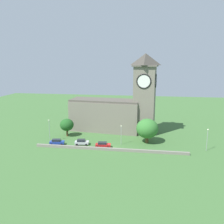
{
  "coord_description": "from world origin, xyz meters",
  "views": [
    {
      "loc": [
        10.98,
        -68.73,
        26.65
      ],
      "look_at": [
        -0.78,
        7.68,
        9.88
      ],
      "focal_mm": 37.87,
      "sensor_mm": 36.0,
      "label": 1
    }
  ],
  "objects": [
    {
      "name": "streetlamp_central",
      "position": [
        29.0,
        2.34,
        4.58
      ],
      "size": [
        0.44,
        0.44,
        6.83
      ],
      "color": "#9EA0A5",
      "rests_on": "ground"
    },
    {
      "name": "streetlamp_west_end",
      "position": [
        -21.08,
        2.59,
        5.07
      ],
      "size": [
        0.44,
        0.44,
        7.7
      ],
      "color": "#9EA0A5",
      "rests_on": "ground"
    },
    {
      "name": "tree_by_tower",
      "position": [
        -17.46,
        9.52,
        4.21
      ],
      "size": [
        4.88,
        4.88,
        6.44
      ],
      "color": "brown",
      "rests_on": "ground"
    },
    {
      "name": "car_blue",
      "position": [
        -17.76,
        0.4,
        0.94
      ],
      "size": [
        4.87,
        2.66,
        1.86
      ],
      "color": "#233D9E",
      "rests_on": "ground"
    },
    {
      "name": "quay_barrier",
      "position": [
        0.0,
        -2.05,
        0.42
      ],
      "size": [
        46.88,
        0.7,
        0.84
      ],
      "primitive_type": "cube",
      "color": "gray",
      "rests_on": "ground"
    },
    {
      "name": "car_red",
      "position": [
        -2.55,
        0.34,
        0.88
      ],
      "size": [
        4.95,
        2.57,
        1.73
      ],
      "color": "red",
      "rests_on": "ground"
    },
    {
      "name": "ground_plane",
      "position": [
        0.0,
        15.0,
        0.0
      ],
      "size": [
        200.0,
        200.0,
        0.0
      ],
      "primitive_type": "plane",
      "color": "#3D6633"
    },
    {
      "name": "church",
      "position": [
        0.05,
        18.56,
        9.22
      ],
      "size": [
        33.38,
        12.23,
        29.29
      ],
      "color": "slate",
      "rests_on": "ground"
    },
    {
      "name": "streetlamp_west_mid",
      "position": [
        2.81,
        3.77,
        4.35
      ],
      "size": [
        0.44,
        0.44,
        6.44
      ],
      "color": "#9EA0A5",
      "rests_on": "ground"
    },
    {
      "name": "tree_churchyard",
      "position": [
        11.09,
        6.8,
        4.88
      ],
      "size": [
        7.21,
        7.21,
        8.15
      ],
      "color": "brown",
      "rests_on": "ground"
    },
    {
      "name": "car_silver",
      "position": [
        -9.83,
        1.66,
        0.9
      ],
      "size": [
        4.67,
        2.74,
        1.77
      ],
      "color": "silver",
      "rests_on": "ground"
    }
  ]
}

